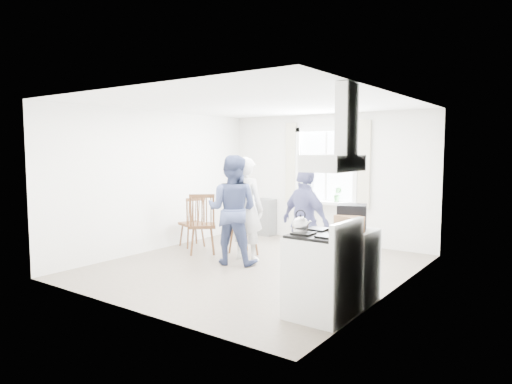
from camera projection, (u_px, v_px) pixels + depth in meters
name	position (u px, v px, depth m)	size (l,w,h in m)	color
room_shell	(255.00, 186.00, 7.27)	(4.62, 5.12, 2.64)	#786B5D
window_assembly	(326.00, 170.00, 9.24)	(1.88, 0.24, 1.70)	white
range_hood	(338.00, 148.00, 4.92)	(0.45, 0.76, 0.94)	white
shelf_unit	(265.00, 217.00, 10.06)	(0.40, 0.30, 0.80)	slate
gas_stove	(323.00, 274.00, 5.15)	(0.68, 0.76, 1.12)	white
kettle	(300.00, 225.00, 5.11)	(0.19, 0.19, 0.27)	silver
low_cabinet	(354.00, 265.00, 5.68)	(0.50, 0.55, 0.90)	white
stereo_stack	(352.00, 217.00, 5.65)	(0.43, 0.41, 0.31)	black
cardboard_box	(349.00, 224.00, 5.47)	(0.31, 0.22, 0.20)	#B07D55
windsor_chair_a	(202.00, 217.00, 8.16)	(0.65, 0.65, 1.11)	#4B2C18
windsor_chair_b	(238.00, 219.00, 8.13)	(0.59, 0.58, 1.06)	#4B2C18
windsor_chair_c	(194.00, 217.00, 8.78)	(0.52, 0.53, 0.98)	#4B2C18
person_left	(246.00, 209.00, 7.74)	(0.64, 0.64, 1.76)	white
person_mid	(232.00, 210.00, 7.50)	(0.87, 0.87, 1.80)	#3F4B76
person_right	(305.00, 222.00, 6.75)	(0.95, 0.95, 1.62)	navy
potted_plant	(337.00, 194.00, 9.03)	(0.16, 0.16, 0.30)	#327031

